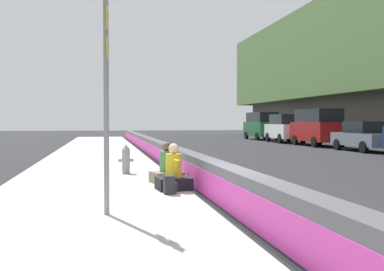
% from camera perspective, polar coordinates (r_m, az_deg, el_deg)
% --- Properties ---
extents(ground_plane, '(160.00, 160.00, 0.00)m').
position_cam_1_polar(ground_plane, '(9.05, 4.78, -9.21)').
color(ground_plane, '#232326').
rests_on(ground_plane, ground).
extents(sidewalk_strip, '(80.00, 4.40, 0.14)m').
position_cam_1_polar(sidewalk_strip, '(8.72, -12.46, -9.20)').
color(sidewalk_strip, '#A8A59E').
rests_on(sidewalk_strip, ground_plane).
extents(jersey_barrier, '(76.00, 0.45, 0.85)m').
position_cam_1_polar(jersey_barrier, '(8.98, 4.77, -6.55)').
color(jersey_barrier, '#47474C').
rests_on(jersey_barrier, ground_plane).
extents(route_sign_post, '(0.44, 0.09, 3.60)m').
position_cam_1_polar(route_sign_post, '(8.05, -10.36, 5.22)').
color(route_sign_post, gray).
rests_on(route_sign_post, sidewalk_strip).
extents(fire_hydrant, '(0.26, 0.46, 0.88)m').
position_cam_1_polar(fire_hydrant, '(14.36, -8.04, -2.79)').
color(fire_hydrant, gray).
rests_on(fire_hydrant, sidewalk_strip).
extents(seated_person_foreground, '(0.73, 0.83, 1.07)m').
position_cam_1_polar(seated_person_foreground, '(10.83, -2.23, -4.86)').
color(seated_person_foreground, black).
rests_on(seated_person_foreground, sidewalk_strip).
extents(seated_person_middle, '(0.80, 0.88, 1.05)m').
position_cam_1_polar(seated_person_middle, '(12.07, -3.10, -4.21)').
color(seated_person_middle, '#706651').
rests_on(seated_person_middle, sidewalk_strip).
extents(backpack, '(0.32, 0.28, 0.40)m').
position_cam_1_polar(backpack, '(10.25, -2.76, -6.02)').
color(backpack, '#232328').
rests_on(backpack, sidewalk_strip).
extents(parked_car_fourth, '(4.51, 1.96, 1.71)m').
position_cam_1_polar(parked_car_fourth, '(28.45, 20.20, -0.09)').
color(parked_car_fourth, slate).
rests_on(parked_car_fourth, ground_plane).
extents(parked_car_midline, '(5.13, 2.16, 2.56)m').
position_cam_1_polar(parked_car_midline, '(33.62, 15.01, 1.06)').
color(parked_car_midline, maroon).
rests_on(parked_car_midline, ground_plane).
extents(parked_car_far, '(4.87, 2.21, 2.28)m').
position_cam_1_polar(parked_car_far, '(38.49, 11.24, 0.91)').
color(parked_car_far, silver).
rests_on(parked_car_far, ground_plane).
extents(parked_car_farther, '(5.11, 2.12, 2.56)m').
position_cam_1_polar(parked_car_farther, '(44.41, 8.44, 1.25)').
color(parked_car_farther, '#145128').
rests_on(parked_car_farther, ground_plane).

